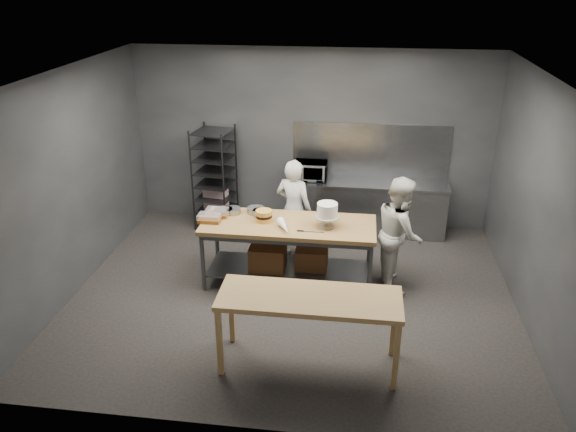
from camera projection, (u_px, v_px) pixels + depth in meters
The scene contains 16 objects.
ground at pixel (293, 294), 7.78m from camera, with size 6.00×6.00×0.00m, color black.
back_wall at pixel (311, 139), 9.43m from camera, with size 6.00×0.04×3.00m, color #4C4F54.
work_table at pixel (288, 245), 7.89m from camera, with size 2.40×0.90×0.92m.
near_counter at pixel (309, 303), 6.11m from camera, with size 2.00×0.70×0.90m.
back_counter at pixel (367, 207), 9.45m from camera, with size 2.60×0.60×0.90m.
splashback_panel at pixel (371, 150), 9.35m from camera, with size 2.60×0.02×0.90m, color slate.
speed_rack at pixel (215, 179), 9.52m from camera, with size 0.69×0.73×1.75m.
chef_behind at pixel (294, 209), 8.50m from camera, with size 0.58×0.38×1.58m, color white.
chef_right at pixel (399, 233), 7.72m from camera, with size 0.78×0.61×1.61m, color silver.
microwave at pixel (310, 171), 9.32m from camera, with size 0.54×0.37×0.30m, color black.
frosted_cake_stand at pixel (327, 212), 7.54m from camera, with size 0.34×0.34×0.34m.
layer_cake at pixel (264, 216), 7.77m from camera, with size 0.23×0.23×0.16m.
cake_pans at pixel (243, 211), 8.02m from camera, with size 0.78×0.35×0.07m.
piping_bag at pixel (284, 227), 7.50m from camera, with size 0.12×0.12×0.38m, color white.
offset_spatula at pixel (307, 231), 7.49m from camera, with size 0.36×0.02×0.02m.
pastry_clamshells at pixel (213, 215), 7.85m from camera, with size 0.37×0.40×0.11m.
Camera 1 is at (0.80, -6.61, 4.18)m, focal length 35.00 mm.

